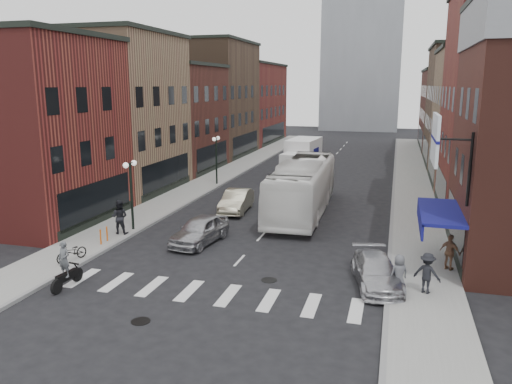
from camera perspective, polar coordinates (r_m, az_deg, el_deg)
ground at (r=23.48m, az=-2.67°, el=-8.64°), size 160.00×160.00×0.00m
sidewalk_left at (r=46.26m, az=-4.07°, el=1.87°), size 3.00×74.00×0.15m
sidewalk_right at (r=43.61m, az=17.45°, el=0.70°), size 3.00×74.00×0.15m
curb_left at (r=45.79m, az=-2.30°, el=1.69°), size 0.20×74.00×0.16m
curb_right at (r=43.60m, az=15.48°, el=0.72°), size 0.20×74.00×0.16m
crosswalk_stripes at (r=20.87m, az=-5.32°, el=-11.44°), size 12.00×2.20×0.01m
bldg_left_near at (r=33.63m, az=-25.32°, el=6.45°), size 10.30×9.20×11.30m
bldg_left_mid_a at (r=41.22m, az=-16.69°, el=8.65°), size 10.30×10.20×12.30m
bldg_left_mid_b at (r=50.00m, az=-10.47°, el=8.34°), size 10.30×10.20×10.30m
bldg_left_far_a at (r=60.00m, az=-5.84°, el=10.52°), size 10.30×12.20×13.30m
bldg_left_far_b at (r=73.23m, az=-1.74°, el=10.09°), size 10.30×16.20×11.30m
bldg_right_mid_b at (r=45.58m, az=26.09°, el=7.59°), size 10.30×10.20×11.30m
bldg_right_far_a at (r=56.41m, az=24.22°, el=8.92°), size 10.30×12.20×12.30m
bldg_right_far_b at (r=70.32m, az=22.55°, el=8.68°), size 10.30×16.20×10.30m
awning_blue at (r=24.07m, az=19.91°, el=-2.29°), size 1.80×5.00×0.78m
billboard_sign at (r=21.47m, az=20.03°, el=5.55°), size 1.52×3.00×3.70m
streetlamp_near at (r=29.18m, az=-14.12°, el=1.10°), size 0.32×1.22×4.11m
streetlamp_far at (r=41.74m, az=-4.56°, el=4.68°), size 0.32×1.22×4.11m
bike_rack at (r=27.61m, az=-17.00°, el=-4.75°), size 0.08×0.68×0.80m
box_truck at (r=46.05m, az=5.22°, el=3.83°), size 2.80×7.97×3.40m
motorcycle_rider at (r=22.38m, az=-20.97°, el=-7.94°), size 0.60×2.00×2.04m
transit_bus at (r=32.92m, az=5.35°, el=0.59°), size 3.31×12.66×3.50m
sedan_left_near at (r=26.85m, az=-6.44°, el=-4.34°), size 2.32×4.53×1.48m
sedan_left_far at (r=33.33m, az=-2.25°, el=-1.02°), size 1.85×4.51×1.45m
curb_car at (r=21.85m, az=13.60°, el=-8.86°), size 2.67×4.59×1.25m
parked_bicycle at (r=25.30m, az=-20.31°, el=-6.47°), size 1.05×1.73×0.86m
ped_left_solo at (r=28.86m, az=-15.33°, el=-2.76°), size 1.00×0.67×1.92m
ped_right_a at (r=21.27m, az=18.97°, el=-8.75°), size 1.19×0.87×1.67m
ped_right_b at (r=24.17m, az=21.29°, el=-6.43°), size 1.07×0.94×1.64m
ped_right_c at (r=21.11m, az=16.02°, el=-8.91°), size 0.89×0.79×1.54m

